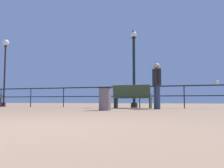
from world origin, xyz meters
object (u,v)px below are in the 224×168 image
at_px(lamppost_left, 5,61).
at_px(person_by_bench, 157,83).
at_px(lamppost_center, 134,68).
at_px(trash_bin, 105,99).
at_px(seagull_on_rail, 217,83).
at_px(bench_near_left, 132,96).

xyz_separation_m(lamppost_left, person_by_bench, (8.59, -1.76, -1.57)).
relative_size(lamppost_center, trash_bin, 4.86).
relative_size(lamppost_left, lamppost_center, 1.05).
bearing_deg(lamppost_center, seagull_on_rail, -4.83).
xyz_separation_m(lamppost_left, lamppost_center, (7.35, 0.00, -0.73)).
bearing_deg(seagull_on_rail, bench_near_left, -168.87).
bearing_deg(lamppost_center, person_by_bench, -55.02).
xyz_separation_m(lamppost_center, seagull_on_rail, (3.50, -0.30, -0.77)).
bearing_deg(seagull_on_rail, lamppost_center, 175.17).
relative_size(lamppost_left, seagull_on_rail, 10.69).
bearing_deg(trash_bin, lamppost_left, 154.20).
distance_m(bench_near_left, person_by_bench, 1.45).
bearing_deg(lamppost_left, trash_bin, -25.80).
xyz_separation_m(person_by_bench, trash_bin, (-1.49, -1.67, -0.61)).
distance_m(lamppost_left, lamppost_center, 7.39).
relative_size(lamppost_center, seagull_on_rail, 10.13).
height_order(bench_near_left, lamppost_left, lamppost_left).
height_order(bench_near_left, person_by_bench, person_by_bench).
relative_size(person_by_bench, trash_bin, 2.29).
height_order(lamppost_center, trash_bin, lamppost_center).
relative_size(lamppost_left, person_by_bench, 2.24).
xyz_separation_m(bench_near_left, person_by_bench, (1.12, -0.80, 0.47)).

